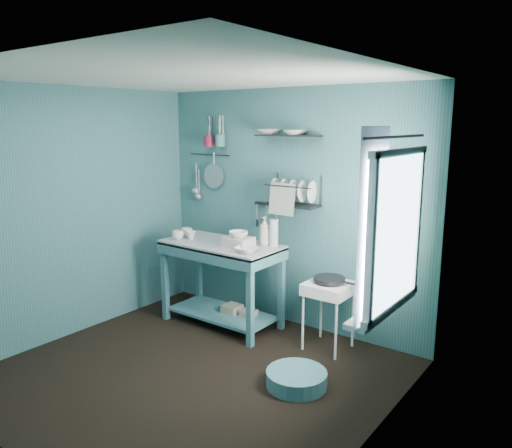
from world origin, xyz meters
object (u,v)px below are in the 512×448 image
Objects in this scene: water_bottle at (274,233)px; frying_pan at (329,279)px; utensil_cup_magenta at (209,141)px; floor_basin at (296,379)px; storage_tin_large at (232,315)px; storage_tin_small at (249,319)px; mug_right at (187,232)px; potted_plant at (390,264)px; soap_bottle at (265,231)px; utensil_cup_teal at (220,141)px; mug_left at (178,235)px; mug_mid at (191,235)px; dish_rack at (293,190)px; hotplate_stand at (328,316)px; wash_tub at (238,242)px; colander at (214,176)px; work_counter at (222,284)px.

water_bottle is 0.93× the size of frying_pan.
floor_basin is at bearing -29.46° from utensil_cup_magenta.
storage_tin_large is 0.43× the size of floor_basin.
water_bottle reaches higher than storage_tin_small.
potted_plant is at bearing -7.18° from mug_right.
utensil_cup_teal is at bearing 164.11° from soap_bottle.
mug_left reaches higher than storage_tin_large.
mug_mid is 0.97m from storage_tin_large.
frying_pan is at bearing -12.16° from dish_rack.
hotplate_stand reaches higher than storage_tin_large.
utensil_cup_magenta reaches higher than storage_tin_small.
storage_tin_large is at bearing -157.96° from water_bottle.
water_bottle reaches higher than wash_tub.
dish_rack is at bearing 124.71° from floor_basin.
frying_pan is (1.71, 0.16, -0.26)m from mug_right.
mug_right is at bearing -109.35° from utensil_cup_teal.
mug_right is at bearing -175.24° from storage_tin_large.
colander is at bearing 101.84° from mug_mid.
storage_tin_large is at bearing 19.90° from mug_left.
floor_basin is at bearing -30.58° from colander.
soap_bottle is at bearing -15.89° from utensil_cup_teal.
mug_mid is at bearing -162.00° from soap_bottle.
work_counter is 4.55× the size of colander.
water_bottle is at bearing 28.39° from work_counter.
dish_rack is 4.23× the size of utensil_cup_magenta.
mug_left is 0.95× the size of utensil_cup_magenta.
colander is 1.60m from storage_tin_large.
utensil_cup_teal is at bearing 135.47° from work_counter.
utensil_cup_magenta is at bearing 157.45° from storage_tin_small.
colander is 1.40× the size of storage_tin_small.
dish_rack is 1.53m from potted_plant.
utensil_cup_teal is 0.59× the size of storage_tin_large.
mug_right is (-0.12, 0.06, 0.00)m from mug_mid.
potted_plant reaches higher than storage_tin_small.
floor_basin is at bearing -79.82° from frying_pan.
colander is (-0.11, 0.51, 0.59)m from mug_mid.
mug_left is 0.61× the size of storage_tin_small.
dish_rack reaches higher than floor_basin.
hotplate_stand is 3.29× the size of storage_tin_small.
soap_bottle is 1.59m from floor_basin.
storage_tin_large is (0.58, 0.21, -0.84)m from mug_left.
wash_tub is 0.37m from water_bottle.
mug_right is at bearing 178.47° from wash_tub.
utensil_cup_magenta is (-0.02, 0.42, 0.99)m from mug_right.
dish_rack is 2.75× the size of storage_tin_small.
mug_left is 1.00× the size of mug_right.
mug_right is at bearing -167.83° from water_bottle.
utensil_cup_teal is at bearing -12.59° from colander.
potted_plant is (1.32, -0.68, -0.39)m from dish_rack.
storage_tin_large is (0.60, 0.05, -0.84)m from mug_right.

